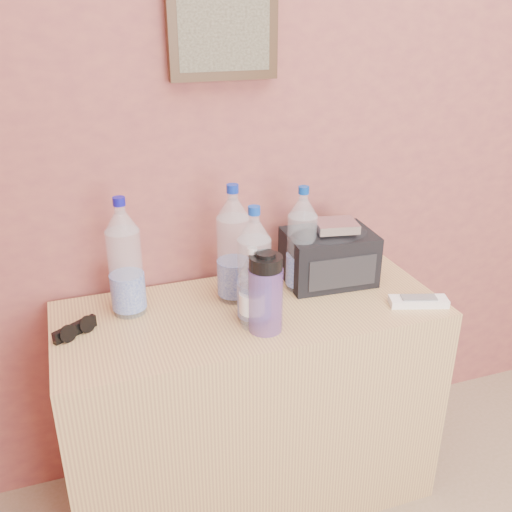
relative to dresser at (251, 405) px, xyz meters
The scene contains 12 objects.
picture_frame 1.08m from the dresser, 90.00° to the left, with size 0.30×0.03×0.25m, color #382311, non-canonical shape.
dresser is the anchor object (origin of this frame).
pet_large_a 0.59m from the dresser, 164.03° to the left, with size 0.09×0.09×0.34m.
pet_large_b 0.50m from the dresser, 108.50° to the left, with size 0.09×0.09×0.34m.
pet_large_c 0.52m from the dresser, 21.43° to the left, with size 0.09×0.09×0.32m.
pet_large_d 0.49m from the dresser, 100.04° to the right, with size 0.09×0.09×0.32m.
pet_small 0.45m from the dresser, 106.52° to the right, with size 0.06×0.06×0.23m.
nalgene_bottle 0.46m from the dresser, 90.10° to the right, with size 0.09×0.09×0.22m.
sunglasses 0.60m from the dresser, behind, with size 0.13×0.05×0.03m, color black, non-canonical shape.
ac_remote 0.59m from the dresser, 17.00° to the right, with size 0.16×0.05×0.02m, color silver.
toiletry_bag 0.52m from the dresser, 17.82° to the left, with size 0.26×0.19×0.18m, color black, non-canonical shape.
foil_packet 0.61m from the dresser, 12.24° to the left, with size 0.12×0.10×0.02m, color silver.
Camera 1 is at (-0.91, 0.42, 1.48)m, focal length 40.00 mm.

